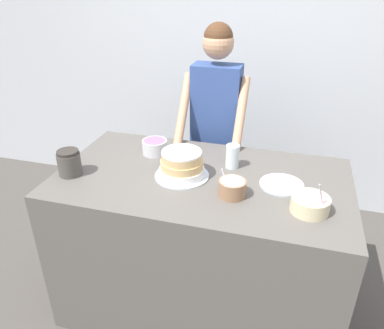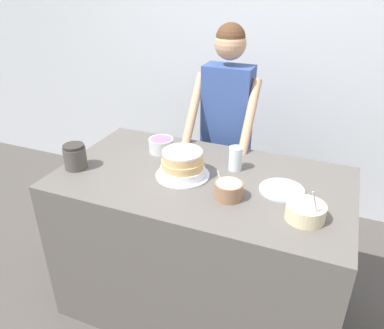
{
  "view_description": "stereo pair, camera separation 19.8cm",
  "coord_description": "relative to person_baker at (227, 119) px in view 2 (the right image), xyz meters",
  "views": [
    {
      "loc": [
        0.44,
        -1.29,
        1.95
      ],
      "look_at": [
        -0.04,
        0.4,
        1.03
      ],
      "focal_mm": 35.0,
      "sensor_mm": 36.0,
      "label": 1
    },
    {
      "loc": [
        0.63,
        -1.22,
        1.95
      ],
      "look_at": [
        -0.04,
        0.4,
        1.03
      ],
      "focal_mm": 35.0,
      "sensor_mm": 36.0,
      "label": 2
    }
  ],
  "objects": [
    {
      "name": "person_baker",
      "position": [
        0.0,
        0.0,
        0.0
      ],
      "size": [
        0.44,
        0.45,
        1.66
      ],
      "color": "#2D2D38",
      "rests_on": "ground_plane"
    },
    {
      "name": "stoneware_jar",
      "position": [
        -0.64,
        -0.81,
        -0.03
      ],
      "size": [
        0.13,
        0.13,
        0.14
      ],
      "color": "#4C4742",
      "rests_on": "counter"
    },
    {
      "name": "drinking_glass",
      "position": [
        0.21,
        -0.48,
        -0.04
      ],
      "size": [
        0.08,
        0.08,
        0.14
      ],
      "color": "silver",
      "rests_on": "counter"
    },
    {
      "name": "wall_back",
      "position": [
        0.07,
        0.8,
        0.26
      ],
      "size": [
        10.0,
        0.05,
        2.6
      ],
      "color": "silver",
      "rests_on": "ground_plane"
    },
    {
      "name": "counter",
      "position": [
        0.07,
        -0.64,
        -0.57
      ],
      "size": [
        1.6,
        0.89,
        0.94
      ],
      "color": "#5B5651",
      "rests_on": "ground_plane"
    },
    {
      "name": "frosting_bowl_purple",
      "position": [
        -0.28,
        -0.43,
        -0.06
      ],
      "size": [
        0.15,
        0.15,
        0.09
      ],
      "color": "silver",
      "rests_on": "counter"
    },
    {
      "name": "ceramic_plate",
      "position": [
        0.5,
        -0.62,
        -0.1
      ],
      "size": [
        0.23,
        0.23,
        0.01
      ],
      "color": "silver",
      "rests_on": "counter"
    },
    {
      "name": "frosting_bowl_pink",
      "position": [
        0.64,
        -0.82,
        -0.06
      ],
      "size": [
        0.18,
        0.18,
        0.19
      ],
      "color": "beige",
      "rests_on": "counter"
    },
    {
      "name": "frosting_bowl_white",
      "position": [
        0.26,
        -0.78,
        -0.06
      ],
      "size": [
        0.14,
        0.14,
        0.16
      ],
      "color": "#936B4C",
      "rests_on": "counter"
    },
    {
      "name": "cake",
      "position": [
        -0.04,
        -0.67,
        -0.04
      ],
      "size": [
        0.3,
        0.3,
        0.15
      ],
      "color": "silver",
      "rests_on": "counter"
    }
  ]
}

